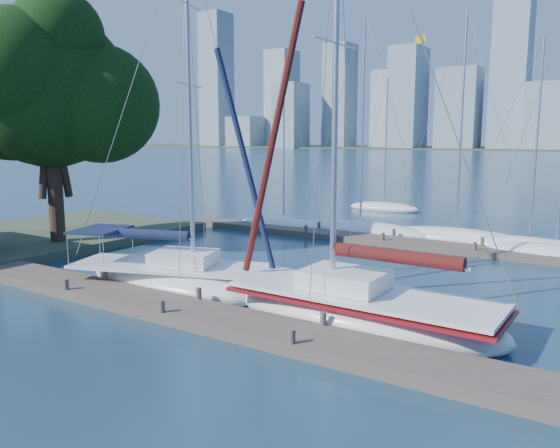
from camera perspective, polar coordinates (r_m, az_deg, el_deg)
The scene contains 12 objects.
ground at distance 19.19m, azimuth -10.24°, elevation -9.49°, with size 700.00×700.00×0.00m, color #163349.
near_dock at distance 19.12m, azimuth -10.26°, elevation -8.92°, with size 26.00×2.00×0.40m, color #493F36.
far_dock at distance 31.57m, azimuth 12.92°, elevation -1.94°, with size 30.00×1.80×0.36m, color #493F36.
tree at distance 31.64m, azimuth -23.03°, elevation 13.19°, with size 10.62×9.65×13.28m.
sailboat_navy at distance 22.37m, azimuth -11.41°, elevation -3.88°, with size 9.01×5.42×14.35m.
sailboat_maroon at distance 17.91m, azimuth 8.55°, elevation -6.78°, with size 9.48×3.21×16.04m.
bg_boat_0 at distance 36.79m, azimuth 0.40°, elevation -0.10°, with size 7.35×4.01×10.95m.
bg_boat_1 at distance 34.89m, azimuth 8.38°, elevation -0.61°, with size 9.68×4.27×13.66m.
bg_boat_2 at distance 33.64m, azimuth 17.89°, elevation -1.32°, with size 9.09×4.80×13.54m.
bg_boat_3 at distance 32.45m, azimuth 24.60°, elevation -2.14°, with size 8.53×3.32×11.51m.
bg_boat_4 at distance 30.69m, azimuth 26.87°, elevation -2.82°, with size 7.36×3.55×13.38m.
bg_boat_6 at distance 46.92m, azimuth 10.81°, elevation 1.72°, with size 6.47×3.94×11.24m.
Camera 1 is at (12.60, -13.16, 6.02)m, focal length 35.00 mm.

